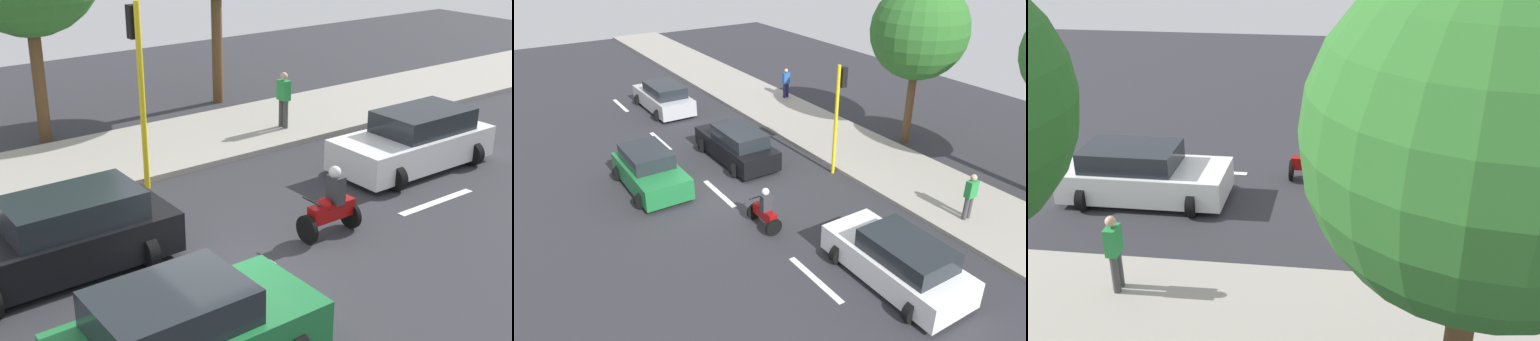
% 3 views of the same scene
% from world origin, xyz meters
% --- Properties ---
extents(ground_plane, '(40.00, 60.00, 0.10)m').
position_xyz_m(ground_plane, '(0.00, 0.00, -0.05)').
color(ground_plane, '#2D2D33').
extents(lane_stripe_north, '(0.20, 2.40, 0.01)m').
position_xyz_m(lane_stripe_north, '(0.00, -6.00, 0.01)').
color(lane_stripe_north, white).
rests_on(lane_stripe_north, ground).
extents(lane_stripe_mid, '(0.20, 2.40, 0.01)m').
position_xyz_m(lane_stripe_mid, '(0.00, 0.00, 0.01)').
color(lane_stripe_mid, white).
rests_on(lane_stripe_mid, ground).
extents(car_black, '(2.18, 4.46, 1.52)m').
position_xyz_m(car_black, '(2.04, 2.22, 0.71)').
color(car_black, black).
rests_on(car_black, ground).
extents(car_white, '(2.27, 4.43, 1.52)m').
position_xyz_m(car_white, '(1.90, -7.29, 0.71)').
color(car_white, white).
rests_on(car_white, ground).
extents(car_green, '(2.25, 3.93, 1.52)m').
position_xyz_m(car_green, '(-1.96, 1.90, 0.71)').
color(car_green, '#1E7238').
rests_on(car_green, ground).
extents(motorcycle, '(0.60, 1.30, 1.53)m').
position_xyz_m(motorcycle, '(0.23, -2.88, 0.64)').
color(motorcycle, black).
rests_on(motorcycle, ground).
extents(pedestrian_near_signal, '(0.40, 0.24, 1.69)m').
position_xyz_m(pedestrian_near_signal, '(6.21, -6.35, 1.06)').
color(pedestrian_near_signal, '#3F3F3F').
rests_on(pedestrian_near_signal, sidewalk).
extents(traffic_light_corner, '(0.49, 0.24, 4.50)m').
position_xyz_m(traffic_light_corner, '(4.85, -0.97, 2.93)').
color(traffic_light_corner, yellow).
rests_on(traffic_light_corner, ground).
extents(street_tree_north, '(4.17, 4.17, 7.20)m').
position_xyz_m(street_tree_north, '(9.70, -0.27, 5.09)').
color(street_tree_north, brown).
rests_on(street_tree_north, ground).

